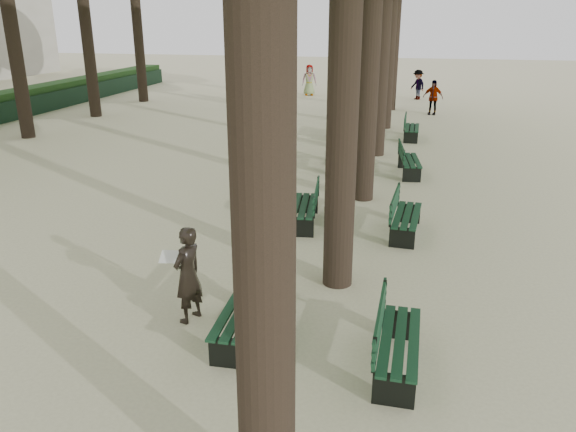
# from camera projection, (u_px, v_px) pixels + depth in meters

# --- Properties ---
(ground) EXTENTS (120.00, 120.00, 0.00)m
(ground) POSITION_uv_depth(u_px,v_px,m) (197.00, 369.00, 7.58)
(ground) COLOR beige
(ground) RESTS_ON ground
(bench_left_0) EXTENTS (0.63, 1.82, 0.92)m
(bench_left_0) POSITION_uv_depth(u_px,v_px,m) (242.00, 321.00, 8.26)
(bench_left_0) COLOR black
(bench_left_0) RESTS_ON ground
(bench_left_1) EXTENTS (0.76, 1.85, 0.92)m
(bench_left_1) POSITION_uv_depth(u_px,v_px,m) (304.00, 213.00, 12.74)
(bench_left_1) COLOR black
(bench_left_1) RESTS_ON ground
(bench_left_2) EXTENTS (0.75, 1.85, 0.92)m
(bench_left_2) POSITION_uv_depth(u_px,v_px,m) (335.00, 160.00, 17.45)
(bench_left_2) COLOR black
(bench_left_2) RESTS_ON ground
(bench_left_3) EXTENTS (0.69, 1.83, 0.92)m
(bench_left_3) POSITION_uv_depth(u_px,v_px,m) (350.00, 133.00, 21.33)
(bench_left_3) COLOR black
(bench_left_3) RESTS_ON ground
(bench_right_0) EXTENTS (0.61, 1.81, 0.92)m
(bench_right_0) POSITION_uv_depth(u_px,v_px,m) (398.00, 352.00, 7.50)
(bench_right_0) COLOR black
(bench_right_0) RESTS_ON ground
(bench_right_1) EXTENTS (0.69, 1.83, 0.92)m
(bench_right_1) POSITION_uv_depth(u_px,v_px,m) (406.00, 223.00, 12.14)
(bench_right_1) COLOR black
(bench_right_1) RESTS_ON ground
(bench_right_2) EXTENTS (0.77, 1.85, 0.92)m
(bench_right_2) POSITION_uv_depth(u_px,v_px,m) (409.00, 166.00, 16.72)
(bench_right_2) COLOR black
(bench_right_2) RESTS_ON ground
(bench_right_3) EXTENTS (0.59, 1.81, 0.92)m
(bench_right_3) POSITION_uv_depth(u_px,v_px,m) (411.00, 132.00, 21.54)
(bench_right_3) COLOR black
(bench_right_3) RESTS_ON ground
(man_with_map) EXTENTS (0.68, 0.69, 1.55)m
(man_with_map) POSITION_uv_depth(u_px,v_px,m) (188.00, 275.00, 8.56)
(man_with_map) COLOR black
(man_with_map) RESTS_ON ground
(pedestrian_c) EXTENTS (1.01, 0.56, 1.63)m
(pedestrian_c) POSITION_uv_depth(u_px,v_px,m) (433.00, 97.00, 26.70)
(pedestrian_c) COLOR #262628
(pedestrian_c) RESTS_ON ground
(pedestrian_e) EXTENTS (1.46, 1.53, 1.88)m
(pedestrian_e) POSITION_uv_depth(u_px,v_px,m) (262.00, 87.00, 29.49)
(pedestrian_e) COLOR #262628
(pedestrian_e) RESTS_ON ground
(pedestrian_d) EXTENTS (0.93, 0.58, 1.78)m
(pedestrian_d) POSITION_uv_depth(u_px,v_px,m) (309.00, 80.00, 33.20)
(pedestrian_d) COLOR #262628
(pedestrian_d) RESTS_ON ground
(pedestrian_b) EXTENTS (0.91, 1.04, 1.64)m
(pedestrian_b) POSITION_uv_depth(u_px,v_px,m) (418.00, 85.00, 31.55)
(pedestrian_b) COLOR #262628
(pedestrian_b) RESTS_ON ground
(pedestrian_a) EXTENTS (0.94, 0.81, 1.84)m
(pedestrian_a) POSITION_uv_depth(u_px,v_px,m) (273.00, 90.00, 28.65)
(pedestrian_a) COLOR #262628
(pedestrian_a) RESTS_ON ground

